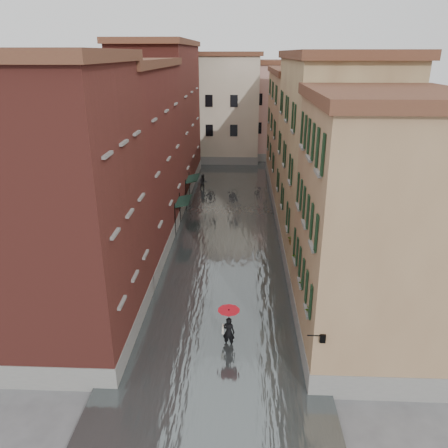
# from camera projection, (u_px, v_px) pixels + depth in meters

# --- Properties ---
(ground) EXTENTS (120.00, 120.00, 0.00)m
(ground) POSITION_uv_depth(u_px,v_px,m) (219.00, 315.00, 23.83)
(ground) COLOR #505052
(ground) RESTS_ON ground
(floodwater) EXTENTS (10.00, 60.00, 0.20)m
(floodwater) POSITION_uv_depth(u_px,v_px,m) (228.00, 226.00, 35.88)
(floodwater) COLOR #4C5354
(floodwater) RESTS_ON ground
(building_left_near) EXTENTS (6.00, 8.00, 13.00)m
(building_left_near) POSITION_uv_depth(u_px,v_px,m) (63.00, 214.00, 19.88)
(building_left_near) COLOR maroon
(building_left_near) RESTS_ON ground
(building_left_mid) EXTENTS (6.00, 14.00, 12.50)m
(building_left_mid) POSITION_uv_depth(u_px,v_px,m) (125.00, 163.00, 30.20)
(building_left_mid) COLOR #56221B
(building_left_mid) RESTS_ON ground
(building_left_far) EXTENTS (6.00, 16.00, 14.00)m
(building_left_far) POSITION_uv_depth(u_px,v_px,m) (162.00, 121.00, 43.87)
(building_left_far) COLOR maroon
(building_left_far) RESTS_ON ground
(building_right_near) EXTENTS (6.00, 8.00, 11.50)m
(building_right_near) POSITION_uv_depth(u_px,v_px,m) (372.00, 234.00, 19.59)
(building_right_near) COLOR #8B6948
(building_right_near) RESTS_ON ground
(building_right_mid) EXTENTS (6.00, 14.00, 13.00)m
(building_right_mid) POSITION_uv_depth(u_px,v_px,m) (329.00, 161.00, 29.54)
(building_right_mid) COLOR tan
(building_right_mid) RESTS_ON ground
(building_right_far) EXTENTS (6.00, 16.00, 11.50)m
(building_right_far) POSITION_uv_depth(u_px,v_px,m) (301.00, 134.00, 43.77)
(building_right_far) COLOR #8B6948
(building_right_far) RESTS_ON ground
(building_end_cream) EXTENTS (12.00, 9.00, 13.00)m
(building_end_cream) POSITION_uv_depth(u_px,v_px,m) (212.00, 109.00, 56.91)
(building_end_cream) COLOR beige
(building_end_cream) RESTS_ON ground
(building_end_pink) EXTENTS (10.00, 9.00, 12.00)m
(building_end_pink) POSITION_uv_depth(u_px,v_px,m) (280.00, 112.00, 58.59)
(building_end_pink) COLOR tan
(building_end_pink) RESTS_ON ground
(awning_near) EXTENTS (1.09, 2.71, 2.80)m
(awning_near) POSITION_uv_depth(u_px,v_px,m) (183.00, 202.00, 34.17)
(awning_near) COLOR black
(awning_near) RESTS_ON ground
(awning_far) EXTENTS (1.09, 2.75, 2.80)m
(awning_far) POSITION_uv_depth(u_px,v_px,m) (192.00, 179.00, 40.29)
(awning_far) COLOR black
(awning_far) RESTS_ON ground
(wall_lantern) EXTENTS (0.71, 0.22, 0.35)m
(wall_lantern) POSITION_uv_depth(u_px,v_px,m) (322.00, 338.00, 16.98)
(wall_lantern) COLOR black
(wall_lantern) RESTS_ON ground
(window_planters) EXTENTS (0.59, 8.46, 0.84)m
(window_planters) POSITION_uv_depth(u_px,v_px,m) (301.00, 265.00, 21.70)
(window_planters) COLOR #925930
(window_planters) RESTS_ON ground
(pedestrian_main) EXTENTS (1.07, 1.07, 2.06)m
(pedestrian_main) POSITION_uv_depth(u_px,v_px,m) (229.00, 323.00, 20.80)
(pedestrian_main) COLOR black
(pedestrian_main) RESTS_ON ground
(pedestrian_far) EXTENTS (1.00, 0.88, 1.72)m
(pedestrian_far) POSITION_uv_depth(u_px,v_px,m) (203.00, 183.00, 45.01)
(pedestrian_far) COLOR black
(pedestrian_far) RESTS_ON ground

